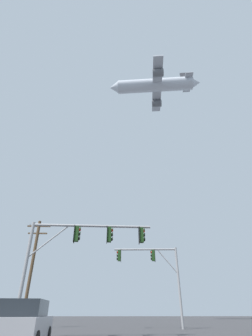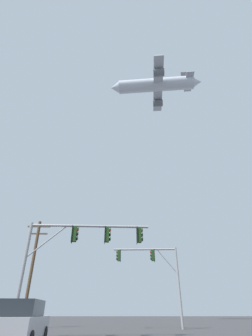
{
  "view_description": "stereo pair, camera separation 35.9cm",
  "coord_description": "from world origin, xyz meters",
  "px_view_note": "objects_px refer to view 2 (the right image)",
  "views": [
    {
      "loc": [
        -0.65,
        -6.63,
        1.18
      ],
      "look_at": [
        0.34,
        18.37,
        15.63
      ],
      "focal_mm": 26.65,
      "sensor_mm": 36.0,
      "label": 1
    },
    {
      "loc": [
        -0.29,
        -6.64,
        1.18
      ],
      "look_at": [
        0.34,
        18.37,
        15.63
      ],
      "focal_mm": 26.65,
      "sensor_mm": 36.0,
      "label": 2
    }
  ],
  "objects_px": {
    "parked_car": "(17,322)",
    "signal_pole_far": "(155,266)",
    "utility_pole": "(32,266)",
    "signal_pole_near": "(77,245)",
    "airplane": "(156,85)"
  },
  "relations": [
    {
      "from": "signal_pole_far",
      "to": "parked_car",
      "type": "relative_size",
      "value": 1.46
    },
    {
      "from": "airplane",
      "to": "parked_car",
      "type": "relative_size",
      "value": 4.89
    },
    {
      "from": "utility_pole",
      "to": "parked_car",
      "type": "relative_size",
      "value": 2.11
    },
    {
      "from": "signal_pole_far",
      "to": "utility_pole",
      "type": "bearing_deg",
      "value": 172.87
    },
    {
      "from": "signal_pole_far",
      "to": "parked_car",
      "type": "height_order",
      "value": "signal_pole_far"
    },
    {
      "from": "parked_car",
      "to": "airplane",
      "type": "bearing_deg",
      "value": 67.29
    },
    {
      "from": "signal_pole_far",
      "to": "airplane",
      "type": "xyz_separation_m",
      "value": [
        4.69,
        16.61,
        41.24
      ]
    },
    {
      "from": "airplane",
      "to": "parked_car",
      "type": "bearing_deg",
      "value": -112.71
    },
    {
      "from": "utility_pole",
      "to": "signal_pole_near",
      "type": "bearing_deg",
      "value": -58.51
    },
    {
      "from": "utility_pole",
      "to": "parked_car",
      "type": "bearing_deg",
      "value": -72.73
    },
    {
      "from": "signal_pole_far",
      "to": "airplane",
      "type": "relative_size",
      "value": 0.3
    },
    {
      "from": "parked_car",
      "to": "signal_pole_far",
      "type": "bearing_deg",
      "value": 58.32
    },
    {
      "from": "signal_pole_near",
      "to": "utility_pole",
      "type": "relative_size",
      "value": 0.83
    },
    {
      "from": "signal_pole_near",
      "to": "signal_pole_far",
      "type": "xyz_separation_m",
      "value": [
        5.65,
        7.34,
        -0.1
      ]
    },
    {
      "from": "airplane",
      "to": "signal_pole_far",
      "type": "bearing_deg",
      "value": -105.78
    }
  ]
}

